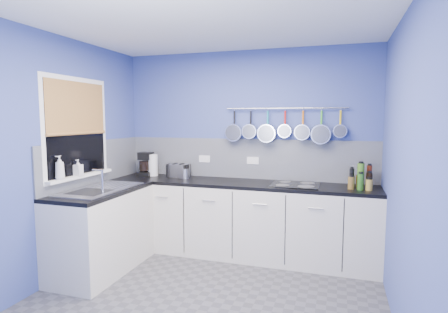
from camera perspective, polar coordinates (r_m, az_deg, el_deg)
The scene contains 44 objects.
floor at distance 3.58m, azimuth -3.11°, elevation -21.81°, with size 3.20×3.00×0.02m, color #47474C.
ceiling at distance 3.28m, azimuth -3.38°, elevation 21.04°, with size 3.20×3.00×0.02m, color white.
wall_back at distance 4.63m, azimuth 3.45°, elevation 0.92°, with size 3.20×0.02×2.50m, color #3A4990.
wall_front at distance 1.88m, azimuth -20.00°, elevation -6.93°, with size 3.20×0.02×2.50m, color #3A4990.
wall_left at distance 4.05m, azimuth -25.02°, elevation -0.36°, with size 0.02×3.00×2.50m, color #3A4990.
wall_right at distance 3.02m, azimuth 26.64°, elevation -2.42°, with size 0.02×3.00×2.50m, color #3A4990.
backsplash_back at distance 4.61m, azimuth 3.38°, elevation -0.34°, with size 3.20×0.02×0.50m, color gray.
backsplash_left at distance 4.51m, azimuth -19.60°, elevation -0.83°, with size 0.02×1.80×0.50m, color gray.
cabinet_run_back at distance 4.48m, azimuth 2.39°, elevation -9.93°, with size 3.20×0.60×0.86m, color beige.
worktop_back at distance 4.38m, azimuth 2.42°, elevation -4.25°, with size 3.20×0.60×0.04m, color black.
cabinet_run_left at distance 4.25m, azimuth -18.59°, elevation -11.14°, with size 0.60×1.20×0.86m, color beige.
worktop_left at distance 4.14m, azimuth -18.79°, elevation -5.17°, with size 0.60×1.20×0.04m, color black.
window_frame at distance 4.24m, azimuth -22.10°, elevation 4.09°, with size 0.01×1.00×1.10m, color white.
window_glass at distance 4.23m, azimuth -22.05°, elevation 4.09°, with size 0.01×0.90×1.00m, color black.
bamboo_blind at distance 4.23m, azimuth -22.09°, elevation 7.14°, with size 0.01×0.90×0.55m, color olive.
window_sill at distance 4.26m, azimuth -21.57°, elevation -2.84°, with size 0.10×0.98×0.03m, color white.
sink_unit at distance 4.13m, azimuth -18.81°, elevation -4.85°, with size 0.50×0.95×0.01m, color silver.
mixer_tap at distance 3.88m, azimuth -18.54°, elevation -3.65°, with size 0.12×0.08×0.26m, color silver, non-canonical shape.
socket_left at distance 4.77m, azimuth -3.08°, elevation -0.37°, with size 0.15×0.01×0.09m, color white.
socket_right at distance 4.58m, azimuth 4.55°, elevation -0.65°, with size 0.15×0.01×0.09m, color white.
pot_rail at distance 4.45m, azimuth 9.60°, elevation 7.48°, with size 0.02×0.02×1.45m, color silver.
soap_bottle_a at distance 3.99m, azimuth -24.38°, elevation -1.59°, with size 0.09×0.09×0.24m, color white.
soap_bottle_b at distance 4.19m, azimuth -21.93°, elevation -1.60°, with size 0.08×0.08×0.17m, color white.
paper_towel at distance 4.91m, azimuth -11.09°, elevation -1.33°, with size 0.13×0.13×0.28m, color white.
coffee_maker at distance 4.93m, azimuth -12.26°, elevation -1.17°, with size 0.17×0.19×0.31m, color black, non-canonical shape.
toaster at distance 4.74m, azimuth -7.16°, elevation -2.21°, with size 0.27×0.15×0.17m, color silver.
canister at distance 4.64m, azimuth -6.10°, elevation -2.68°, with size 0.08×0.08×0.12m, color silver.
hob at distance 4.23m, azimuth 11.14°, elevation -4.37°, with size 0.53×0.47×0.01m, color black.
pan_0 at distance 4.58m, azimuth 1.62°, elevation 4.96°, with size 0.22×0.09×0.41m, color silver, non-canonical shape.
pan_1 at distance 4.52m, azimuth 4.21°, elevation 5.17°, with size 0.18×0.12×0.37m, color silver, non-canonical shape.
pan_2 at distance 4.48m, azimuth 6.85°, elevation 4.86°, with size 0.22×0.11×0.41m, color silver, non-canonical shape.
pan_3 at distance 4.44m, azimuth 9.55°, elevation 5.20°, with size 0.16×0.07×0.35m, color silver, non-canonical shape.
pan_4 at distance 4.42m, azimuth 12.27°, elevation 5.00°, with size 0.19×0.12×0.38m, color silver, non-canonical shape.
pan_5 at distance 4.40m, azimuth 15.02°, elevation 4.64°, with size 0.23×0.10×0.42m, color silver, non-canonical shape.
pan_6 at distance 4.40m, azimuth 17.80°, elevation 5.06°, with size 0.15×0.07×0.34m, color silver, non-canonical shape.
condiment_0 at distance 4.33m, azimuth 21.82°, elevation -2.90°, with size 0.06×0.06×0.24m, color #4C190C.
condiment_1 at distance 4.33m, azimuth 20.44°, elevation -3.61°, with size 0.07×0.07×0.13m, color brown.
condiment_2 at distance 4.35m, azimuth 19.45°, elevation -3.61°, with size 0.06×0.06×0.12m, color #8C5914.
condiment_3 at distance 4.25m, azimuth 21.82°, elevation -3.55°, with size 0.07×0.07×0.17m, color black.
condiment_4 at distance 4.22m, azimuth 20.65°, elevation -2.86°, with size 0.07×0.07×0.27m, color #3F721E.
condiment_5 at distance 4.23m, azimuth 19.40°, elevation -3.23°, with size 0.05×0.05×0.21m, color black.
condiment_6 at distance 4.14m, azimuth 21.82°, elevation -4.17°, with size 0.07×0.07×0.12m, color olive.
condiment_7 at distance 4.13m, azimuth 20.63°, elevation -3.75°, with size 0.07×0.07×0.18m, color #265919.
condiment_8 at distance 4.15m, azimuth 19.34°, elevation -3.94°, with size 0.07×0.07×0.14m, color brown.
Camera 1 is at (1.13, -2.96, 1.66)m, focal length 29.12 mm.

